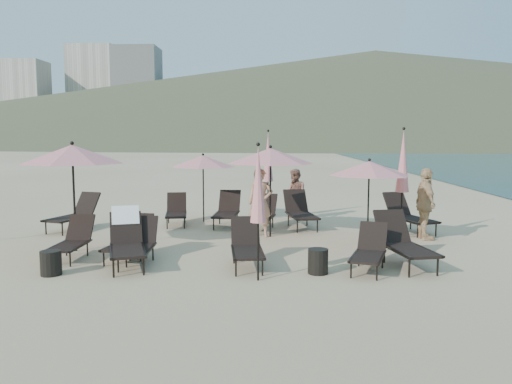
{
  "coord_description": "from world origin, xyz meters",
  "views": [
    {
      "loc": [
        0.35,
        -9.68,
        2.53
      ],
      "look_at": [
        -0.18,
        3.5,
        1.1
      ],
      "focal_mm": 35.0,
      "sensor_mm": 36.0,
      "label": 1
    }
  ],
  "objects_px": {
    "lounger_0": "(72,240)",
    "lounger_10": "(300,211)",
    "lounger_7": "(176,211)",
    "umbrella_open_0": "(72,154)",
    "umbrella_open_2": "(369,168)",
    "umbrella_open_3": "(203,161)",
    "lounger_4": "(369,250)",
    "umbrella_closed_3": "(268,157)",
    "beachgoer_b": "(295,194)",
    "lounger_3": "(247,245)",
    "lounger_12": "(127,239)",
    "umbrella_open_1": "(270,156)",
    "lounger_2": "(130,239)",
    "lounger_9": "(262,214)",
    "lounger_6": "(74,213)",
    "lounger_11": "(408,214)",
    "lounger_1": "(139,243)",
    "beachgoer_c": "(425,204)",
    "side_table_1": "(318,261)",
    "umbrella_closed_0": "(258,185)",
    "umbrella_closed_1": "(403,162)",
    "lounger_8": "(227,210)",
    "beachgoer_a": "(260,203)",
    "side_table_0": "(51,263)",
    "lounger_5": "(404,242)"
  },
  "relations": [
    {
      "from": "lounger_0",
      "to": "lounger_10",
      "type": "distance_m",
      "value": 6.31
    },
    {
      "from": "lounger_7",
      "to": "umbrella_open_0",
      "type": "bearing_deg",
      "value": -124.01
    },
    {
      "from": "umbrella_open_0",
      "to": "umbrella_open_2",
      "type": "distance_m",
      "value": 6.78
    },
    {
      "from": "umbrella_open_2",
      "to": "umbrella_open_3",
      "type": "relative_size",
      "value": 0.99
    },
    {
      "from": "umbrella_open_2",
      "to": "lounger_4",
      "type": "bearing_deg",
      "value": -99.56
    },
    {
      "from": "umbrella_closed_3",
      "to": "beachgoer_b",
      "type": "xyz_separation_m",
      "value": [
        0.84,
        -0.07,
        -1.15
      ]
    },
    {
      "from": "lounger_3",
      "to": "lounger_12",
      "type": "relative_size",
      "value": 0.86
    },
    {
      "from": "beachgoer_b",
      "to": "umbrella_open_1",
      "type": "bearing_deg",
      "value": -37.86
    },
    {
      "from": "lounger_12",
      "to": "umbrella_open_0",
      "type": "height_order",
      "value": "umbrella_open_0"
    },
    {
      "from": "lounger_2",
      "to": "lounger_9",
      "type": "relative_size",
      "value": 0.93
    },
    {
      "from": "lounger_6",
      "to": "lounger_11",
      "type": "xyz_separation_m",
      "value": [
        9.15,
        0.1,
        0.01
      ]
    },
    {
      "from": "lounger_11",
      "to": "lounger_1",
      "type": "bearing_deg",
      "value": -169.87
    },
    {
      "from": "lounger_0",
      "to": "umbrella_open_2",
      "type": "distance_m",
      "value": 6.85
    },
    {
      "from": "lounger_10",
      "to": "beachgoer_c",
      "type": "bearing_deg",
      "value": -39.17
    },
    {
      "from": "lounger_3",
      "to": "side_table_1",
      "type": "relative_size",
      "value": 3.45
    },
    {
      "from": "umbrella_open_3",
      "to": "umbrella_closed_0",
      "type": "xyz_separation_m",
      "value": [
        1.87,
        -6.18,
        -0.13
      ]
    },
    {
      "from": "lounger_10",
      "to": "lounger_11",
      "type": "distance_m",
      "value": 2.95
    },
    {
      "from": "umbrella_closed_1",
      "to": "beachgoer_c",
      "type": "distance_m",
      "value": 1.2
    },
    {
      "from": "lounger_8",
      "to": "beachgoer_a",
      "type": "distance_m",
      "value": 1.95
    },
    {
      "from": "lounger_7",
      "to": "umbrella_open_0",
      "type": "height_order",
      "value": "umbrella_open_0"
    },
    {
      "from": "lounger_1",
      "to": "umbrella_open_2",
      "type": "distance_m",
      "value": 5.55
    },
    {
      "from": "side_table_1",
      "to": "beachgoer_b",
      "type": "xyz_separation_m",
      "value": [
        -0.2,
        6.18,
        0.56
      ]
    },
    {
      "from": "lounger_0",
      "to": "side_table_0",
      "type": "relative_size",
      "value": 3.22
    },
    {
      "from": "lounger_6",
      "to": "umbrella_open_2",
      "type": "relative_size",
      "value": 0.89
    },
    {
      "from": "lounger_4",
      "to": "umbrella_closed_1",
      "type": "height_order",
      "value": "umbrella_closed_1"
    },
    {
      "from": "side_table_0",
      "to": "beachgoer_b",
      "type": "relative_size",
      "value": 0.29
    },
    {
      "from": "umbrella_closed_1",
      "to": "side_table_0",
      "type": "relative_size",
      "value": 6.13
    },
    {
      "from": "lounger_9",
      "to": "lounger_10",
      "type": "height_order",
      "value": "lounger_10"
    },
    {
      "from": "lounger_3",
      "to": "umbrella_open_3",
      "type": "bearing_deg",
      "value": 100.34
    },
    {
      "from": "lounger_2",
      "to": "umbrella_open_2",
      "type": "bearing_deg",
      "value": 24.98
    },
    {
      "from": "lounger_1",
      "to": "umbrella_open_2",
      "type": "xyz_separation_m",
      "value": [
        4.97,
        2.02,
        1.41
      ]
    },
    {
      "from": "lounger_2",
      "to": "beachgoer_a",
      "type": "xyz_separation_m",
      "value": [
        2.67,
        2.44,
        0.47
      ]
    },
    {
      "from": "umbrella_closed_1",
      "to": "side_table_1",
      "type": "height_order",
      "value": "umbrella_closed_1"
    },
    {
      "from": "umbrella_open_3",
      "to": "side_table_0",
      "type": "distance_m",
      "value": 6.5
    },
    {
      "from": "umbrella_open_1",
      "to": "side_table_0",
      "type": "xyz_separation_m",
      "value": [
        -4.02,
        -3.78,
        -1.85
      ]
    },
    {
      "from": "lounger_5",
      "to": "side_table_1",
      "type": "xyz_separation_m",
      "value": [
        -1.75,
        -0.67,
        -0.24
      ]
    },
    {
      "from": "lounger_4",
      "to": "umbrella_closed_3",
      "type": "xyz_separation_m",
      "value": [
        -2.04,
        5.96,
        1.55
      ]
    },
    {
      "from": "lounger_4",
      "to": "umbrella_closed_3",
      "type": "height_order",
      "value": "umbrella_closed_3"
    },
    {
      "from": "lounger_11",
      "to": "umbrella_closed_3",
      "type": "xyz_separation_m",
      "value": [
        -3.83,
        1.92,
        1.47
      ]
    },
    {
      "from": "lounger_12",
      "to": "umbrella_closed_0",
      "type": "distance_m",
      "value": 3.09
    },
    {
      "from": "lounger_6",
      "to": "lounger_1",
      "type": "bearing_deg",
      "value": -34.64
    },
    {
      "from": "lounger_9",
      "to": "umbrella_open_2",
      "type": "relative_size",
      "value": 0.82
    },
    {
      "from": "beachgoer_a",
      "to": "umbrella_open_2",
      "type": "bearing_deg",
      "value": -22.29
    },
    {
      "from": "lounger_10",
      "to": "beachgoer_b",
      "type": "bearing_deg",
      "value": 82.81
    },
    {
      "from": "lounger_2",
      "to": "lounger_5",
      "type": "height_order",
      "value": "lounger_5"
    },
    {
      "from": "umbrella_open_1",
      "to": "umbrella_open_3",
      "type": "xyz_separation_m",
      "value": [
        -2.04,
        2.21,
        -0.24
      ]
    },
    {
      "from": "lounger_6",
      "to": "umbrella_open_2",
      "type": "height_order",
      "value": "umbrella_open_2"
    },
    {
      "from": "beachgoer_b",
      "to": "lounger_0",
      "type": "bearing_deg",
      "value": -65.84
    },
    {
      "from": "lounger_2",
      "to": "lounger_9",
      "type": "distance_m",
      "value": 4.46
    },
    {
      "from": "lounger_3",
      "to": "umbrella_closed_1",
      "type": "height_order",
      "value": "umbrella_closed_1"
    }
  ]
}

